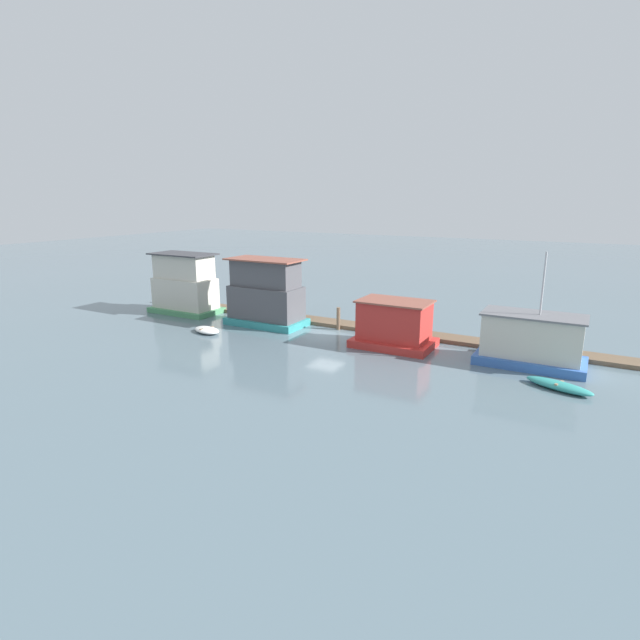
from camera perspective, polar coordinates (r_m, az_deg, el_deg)
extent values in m
plane|color=slate|center=(39.00, 0.71, -1.69)|extent=(200.00, 200.00, 0.00)
cube|color=brown|center=(41.57, 2.71, -0.50)|extent=(42.40, 1.93, 0.30)
cube|color=#4C9360|center=(48.20, -15.01, 1.13)|extent=(6.46, 3.67, 0.45)
cube|color=beige|center=(47.88, -15.13, 3.00)|extent=(5.69, 2.90, 2.75)
cube|color=beige|center=(47.50, -15.32, 5.92)|extent=(5.31, 2.51, 2.17)
cube|color=#38383D|center=(47.36, -15.41, 7.29)|extent=(5.99, 3.20, 0.12)
cube|color=teal|center=(42.20, -6.13, -0.16)|extent=(6.59, 3.44, 0.58)
cube|color=#4C4C51|center=(41.83, -6.19, 2.02)|extent=(6.01, 2.87, 2.71)
cube|color=#4C4C51|center=(41.40, -6.28, 5.32)|extent=(5.54, 2.39, 2.17)
cube|color=brown|center=(41.25, -6.32, 6.90)|extent=(6.31, 3.17, 0.12)
cube|color=red|center=(36.31, 8.40, -2.57)|extent=(5.63, 3.86, 0.55)
cube|color=red|center=(35.89, 8.49, -0.08)|extent=(4.74, 2.97, 2.70)
cube|color=brown|center=(35.58, 8.57, 2.12)|extent=(5.04, 3.27, 0.12)
cube|color=#3866B7|center=(34.73, 22.81, -4.29)|extent=(6.60, 3.53, 0.57)
cube|color=beige|center=(34.30, 23.06, -1.73)|extent=(5.84, 2.77, 2.65)
cube|color=slate|center=(33.98, 23.28, 0.53)|extent=(6.14, 3.07, 0.12)
cylinder|color=#B2B2B7|center=(33.58, 24.16, 3.81)|extent=(0.12, 0.12, 3.91)
ellipsoid|color=white|center=(40.52, -12.80, -1.13)|extent=(2.93, 2.14, 0.43)
cube|color=#997F60|center=(40.48, -12.81, -0.93)|extent=(0.50, 1.23, 0.08)
ellipsoid|color=teal|center=(31.04, 25.64, -6.79)|extent=(3.86, 2.24, 0.47)
cube|color=#997F60|center=(30.99, 25.67, -6.51)|extent=(0.45, 0.89, 0.08)
cylinder|color=#846B4C|center=(38.22, 9.60, -1.22)|extent=(0.24, 0.24, 1.27)
cylinder|color=brown|center=(40.28, 2.11, 0.16)|extent=(0.30, 0.30, 1.84)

